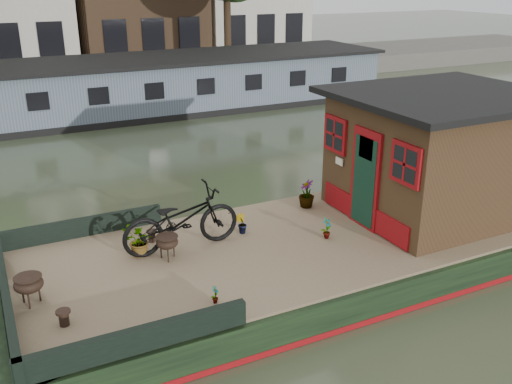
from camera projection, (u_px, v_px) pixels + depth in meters
name	position (u px, v px, depth m)	size (l,w,h in m)	color
ground	(342.00, 260.00, 11.02)	(120.00, 120.00, 0.00)	#2D3723
houseboat_hull	(282.00, 262.00, 10.37)	(14.01, 4.02, 0.60)	black
houseboat_deck	(344.00, 231.00, 10.80)	(11.80, 3.80, 0.05)	#7B634C
bow_bulwark	(66.00, 282.00, 8.62)	(3.00, 4.00, 0.35)	black
cabin	(439.00, 152.00, 11.26)	(4.00, 3.50, 2.42)	black
bicycle	(181.00, 219.00, 9.86)	(0.73, 2.10, 1.10)	black
potted_plant_a	(327.00, 228.00, 10.36)	(0.21, 0.15, 0.41)	#9F562D
potted_plant_b	(241.00, 224.00, 10.59)	(0.20, 0.16, 0.37)	maroon
potted_plant_c	(139.00, 241.00, 9.69)	(0.49, 0.43, 0.55)	#AC5632
potted_plant_d	(307.00, 194.00, 11.73)	(0.33, 0.33, 0.58)	brown
potted_plant_e	(215.00, 295.00, 8.34)	(0.15, 0.10, 0.28)	#955C2B
brazier_front	(167.00, 247.00, 9.60)	(0.40, 0.40, 0.43)	black
brazier_rear	(30.00, 290.00, 8.28)	(0.42, 0.42, 0.46)	black
bollard_port	(152.00, 236.00, 10.26)	(0.19, 0.19, 0.22)	black
bollard_stbd	(64.00, 318.00, 7.82)	(0.20, 0.20, 0.23)	black
far_houseboat	(140.00, 88.00, 22.37)	(20.40, 4.40, 2.11)	slate
quay	(104.00, 76.00, 27.99)	(60.00, 6.00, 0.90)	#47443F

